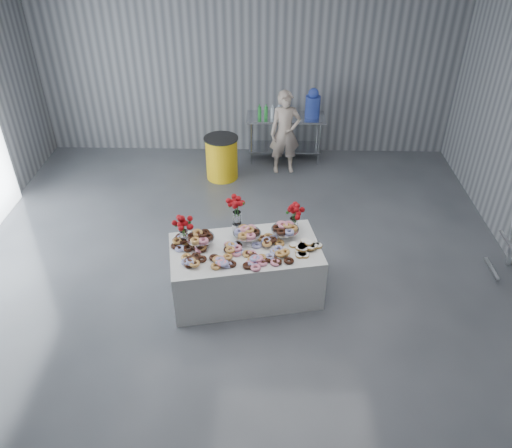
{
  "coord_description": "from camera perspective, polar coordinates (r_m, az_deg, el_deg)",
  "views": [
    {
      "loc": [
        0.42,
        -4.93,
        4.59
      ],
      "look_at": [
        0.29,
        0.37,
        0.95
      ],
      "focal_mm": 35.0,
      "sensor_mm": 36.0,
      "label": 1
    }
  ],
  "objects": [
    {
      "name": "water_jug",
      "position": [
        9.7,
        6.51,
        13.47
      ],
      "size": [
        0.28,
        0.28,
        0.55
      ],
      "color": "#4160E0",
      "rests_on": "prep_table"
    },
    {
      "name": "trash_barrel",
      "position": [
        9.28,
        -3.93,
        7.56
      ],
      "size": [
        0.63,
        0.63,
        0.8
      ],
      "rotation": [
        0.0,
        0.0,
        0.21
      ],
      "color": "yellow",
      "rests_on": "ground"
    },
    {
      "name": "bouquet_left",
      "position": [
        6.33,
        -8.36,
        0.04
      ],
      "size": [
        0.26,
        0.26,
        0.42
      ],
      "color": "white",
      "rests_on": "display_table"
    },
    {
      "name": "bouquet_right",
      "position": [
        6.53,
        4.39,
        1.5
      ],
      "size": [
        0.26,
        0.26,
        0.42
      ],
      "color": "white",
      "rests_on": "display_table"
    },
    {
      "name": "person",
      "position": [
        9.35,
        3.35,
        10.38
      ],
      "size": [
        0.61,
        0.44,
        1.57
      ],
      "primitive_type": "imported",
      "rotation": [
        0.0,
        0.0,
        0.13
      ],
      "color": "#CC8C93",
      "rests_on": "ground"
    },
    {
      "name": "bouquet_center",
      "position": [
        6.41,
        -2.22,
        1.75
      ],
      "size": [
        0.26,
        0.26,
        0.57
      ],
      "color": "silver",
      "rests_on": "display_table"
    },
    {
      "name": "room_walls",
      "position": [
        5.41,
        -6.18,
        13.13
      ],
      "size": [
        8.04,
        9.04,
        4.02
      ],
      "color": "gray",
      "rests_on": "ground"
    },
    {
      "name": "ground",
      "position": [
        6.75,
        -2.53,
        -8.44
      ],
      "size": [
        9.0,
        9.0,
        0.0
      ],
      "primitive_type": "plane",
      "color": "#3B3E43",
      "rests_on": "ground"
    },
    {
      "name": "cake_stand_right",
      "position": [
        6.47,
        3.35,
        -0.49
      ],
      "size": [
        0.36,
        0.36,
        0.17
      ],
      "color": "silver",
      "rests_on": "display_table"
    },
    {
      "name": "donut_mounds",
      "position": [
        6.28,
        -1.28,
        -2.73
      ],
      "size": [
        1.93,
        1.14,
        0.09
      ],
      "primitive_type": null,
      "rotation": [
        0.0,
        0.0,
        0.2
      ],
      "color": "#BC8545",
      "rests_on": "display_table"
    },
    {
      "name": "cake_stand_mid",
      "position": [
        6.39,
        -1.03,
        -0.93
      ],
      "size": [
        0.36,
        0.36,
        0.17
      ],
      "color": "silver",
      "rests_on": "display_table"
    },
    {
      "name": "danish_pile",
      "position": [
        6.32,
        5.68,
        -2.48
      ],
      "size": [
        0.48,
        0.48,
        0.11
      ],
      "primitive_type": null,
      "color": "white",
      "rests_on": "display_table"
    },
    {
      "name": "cake_stand_left",
      "position": [
        6.34,
        -6.4,
        -1.45
      ],
      "size": [
        0.36,
        0.36,
        0.17
      ],
      "color": "silver",
      "rests_on": "display_table"
    },
    {
      "name": "drink_bottles",
      "position": [
        9.61,
        1.51,
        12.75
      ],
      "size": [
        0.54,
        0.08,
        0.27
      ],
      "primitive_type": null,
      "color": "#268C33",
      "rests_on": "prep_table"
    },
    {
      "name": "display_table",
      "position": [
        6.58,
        -1.22,
        -5.38
      ],
      "size": [
        2.06,
        1.35,
        0.75
      ],
      "primitive_type": "cube",
      "rotation": [
        0.0,
        0.0,
        0.2
      ],
      "color": "silver",
      "rests_on": "ground"
    },
    {
      "name": "prep_table",
      "position": [
        9.87,
        3.36,
        10.68
      ],
      "size": [
        1.5,
        0.6,
        0.9
      ],
      "color": "silver",
      "rests_on": "ground"
    }
  ]
}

